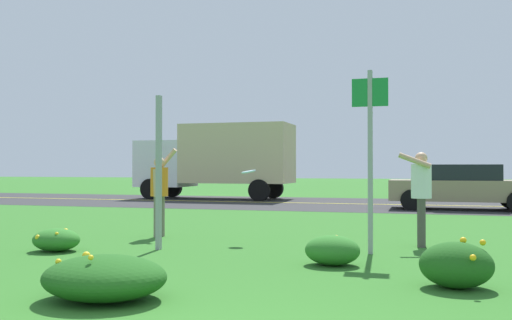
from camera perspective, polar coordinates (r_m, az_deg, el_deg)
name	(u,v)px	position (r m, az deg, el deg)	size (l,w,h in m)	color
ground_plane	(353,232)	(12.36, 9.56, -7.02)	(120.00, 120.00, 0.00)	#2D6B23
highway_strip	(384,204)	(21.53, 12.60, -4.33)	(120.00, 8.22, 0.01)	#2D2D30
highway_center_stripe	(384,204)	(21.53, 12.60, -4.32)	(120.00, 0.16, 0.00)	yellow
daylily_clump_front_left	(456,265)	(6.90, 19.27, -9.81)	(0.81, 0.72, 0.56)	#1E5619
daylily_clump_near_camera	(332,250)	(8.09, 7.60, -8.88)	(0.76, 0.65, 0.41)	#2D7526
daylily_clump_front_center	(56,240)	(9.87, -19.23, -7.50)	(0.78, 0.66, 0.37)	#2D7526
daylily_clump_front_right	(105,278)	(6.16, -14.80, -11.23)	(1.29, 1.13, 0.50)	#1E5619
sign_post_near_path	(159,172)	(9.58, -9.64, -1.23)	(0.07, 0.10, 2.54)	#93969B
sign_post_by_roadside	(370,143)	(9.16, 11.28, 1.64)	(0.56, 0.10, 2.88)	#93969B
person_thrower_orange_shirt	(159,189)	(11.36, -9.57, -2.84)	(0.45, 0.48, 1.74)	orange
person_catcher_white_shirt	(421,190)	(10.21, 16.07, -2.88)	(0.55, 0.48, 1.61)	silver
frisbee_pale_blue	(248,172)	(10.52, -0.75, -1.17)	(0.27, 0.26, 0.09)	#ADD6E5
car_tan_center_left	(463,187)	(19.63, 19.83, -2.50)	(4.50, 2.00, 1.45)	#937F60
box_truck_white	(218,157)	(24.85, -3.81, 0.28)	(6.70, 2.46, 3.20)	silver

